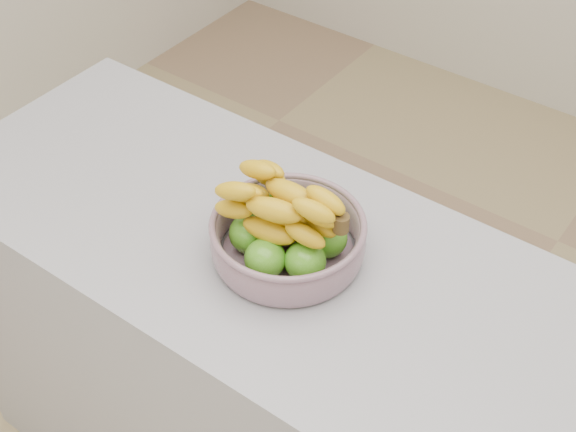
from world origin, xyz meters
name	(u,v)px	position (x,y,z in m)	size (l,w,h in m)	color
fruit_bowl	(288,233)	(-0.21, -0.11, 0.96)	(0.29, 0.29, 0.18)	#8A94A6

